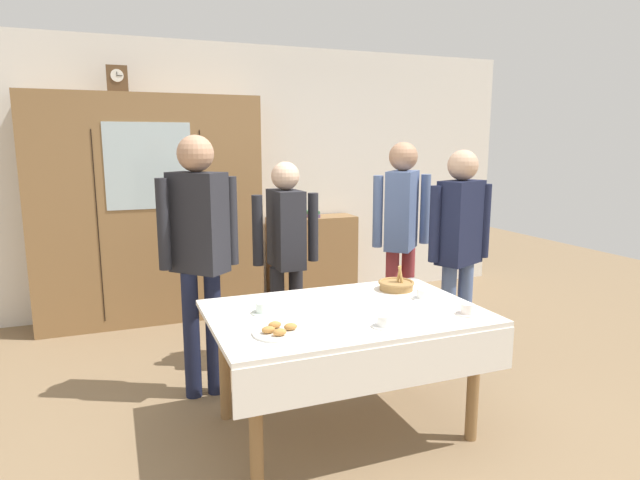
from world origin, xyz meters
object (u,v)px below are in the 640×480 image
Objects in this scene: book_stack at (312,214)px; spoon_far_left at (356,301)px; person_beside_shelf at (286,244)px; wall_cabinet at (150,211)px; person_behind_table_right at (459,238)px; pastry_plate at (279,331)px; person_behind_table_left at (199,240)px; person_near_right_end at (401,224)px; mantel_clock at (117,79)px; bookshelf_low at (312,259)px; tea_cup_far_right at (423,295)px; bread_basket at (396,285)px; spoon_front_edge at (298,312)px; tea_cup_mid_right at (384,322)px; dining_table at (347,329)px; tea_cup_near_right at (468,310)px; tea_cup_back_edge at (263,309)px; spoon_mid_right at (284,304)px.

book_stack is 2.56m from spoon_far_left.
person_beside_shelf reaches higher than book_stack.
wall_cabinet is 1.29× the size of person_behind_table_right.
person_behind_table_left is (-0.24, 0.99, 0.32)m from pastry_plate.
person_behind_table_right is at bearing -69.97° from person_near_right_end.
person_beside_shelf is at bearing -116.98° from book_stack.
book_stack is 1.73m from person_beside_shelf.
mantel_clock reaches higher than wall_cabinet.
person_beside_shelf is (-0.79, -1.54, 0.49)m from bookshelf_low.
book_stack is 0.14× the size of person_beside_shelf.
tea_cup_far_right is at bearing -112.46° from person_near_right_end.
spoon_front_edge is at bearing -163.53° from bread_basket.
pastry_plate is (0.43, -2.79, -0.31)m from wall_cabinet.
mantel_clock is 3.47m from tea_cup_mid_right.
spoon_front_edge is (0.84, -2.50, -1.52)m from mantel_clock.
tea_cup_near_right is at bearing -25.32° from dining_table.
book_stack reaches higher than bread_basket.
spoon_far_left is at bearing 50.83° from dining_table.
tea_cup_far_right is 1.06m from pastry_plate.
spoon_mid_right is at bearing 33.91° from tea_cup_back_edge.
bread_basket is (-0.12, 0.61, 0.01)m from tea_cup_near_right.
dining_table is 0.31m from spoon_front_edge.
bread_basket is 0.39m from spoon_far_left.
tea_cup_near_right reaches higher than spoon_mid_right.
wall_cabinet is at bearing -178.26° from book_stack.
book_stack is at bearing 97.31° from person_near_right_end.
bookshelf_low reaches higher than spoon_far_left.
spoon_front_edge is at bearing 178.40° from tea_cup_far_right.
tea_cup_far_right and tea_cup_mid_right have the same top height.
person_behind_table_right reaches higher than bread_basket.
mantel_clock reaches higher than spoon_mid_right.
person_behind_table_right is at bearing -44.69° from wall_cabinet.
tea_cup_near_right is 1.75m from person_behind_table_left.
spoon_front_edge is (-1.04, -2.55, -0.21)m from book_stack.
person_near_right_end is 0.56m from person_behind_table_right.
dining_table is at bearing -173.48° from tea_cup_far_right.
person_near_right_end reaches higher than tea_cup_back_edge.
spoon_far_left is 1.27m from person_near_right_end.
wall_cabinet reaches higher than person_beside_shelf.
book_stack is at bearing 51.29° from person_behind_table_left.
bookshelf_low is at bearing 76.81° from tea_cup_mid_right.
person_behind_table_left is at bearing -128.71° from bookshelf_low.
bookshelf_low is at bearing 63.02° from person_beside_shelf.
pastry_plate is at bearing -76.37° from person_behind_table_left.
spoon_far_left is at bearing 11.00° from spoon_front_edge.
tea_cup_far_right reaches higher than pastry_plate.
tea_cup_near_right is (-0.15, -2.93, -0.18)m from book_stack.
book_stack is 1.58m from person_near_right_end.
bookshelf_low reaches higher than pastry_plate.
person_beside_shelf is (-0.64, 1.39, 0.18)m from tea_cup_near_right.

